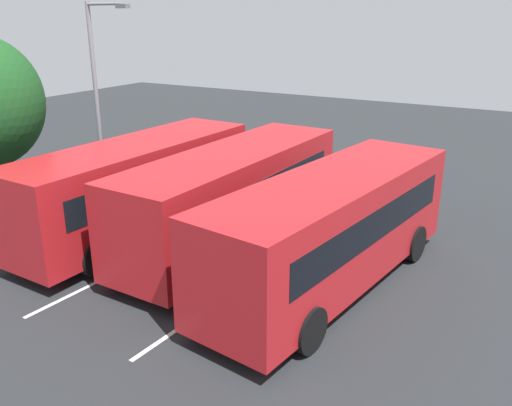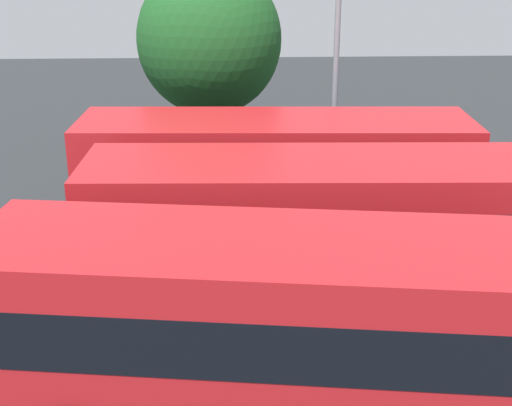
{
  "view_description": "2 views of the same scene",
  "coord_description": "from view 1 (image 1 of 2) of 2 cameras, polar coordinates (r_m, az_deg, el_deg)",
  "views": [
    {
      "loc": [
        -13.21,
        -8.52,
        7.05
      ],
      "look_at": [
        0.65,
        -0.5,
        1.4
      ],
      "focal_mm": 37.95,
      "sensor_mm": 36.0,
      "label": 1
    },
    {
      "loc": [
        -1.66,
        -12.49,
        7.05
      ],
      "look_at": [
        -1.09,
        1.35,
        1.77
      ],
      "focal_mm": 49.14,
      "sensor_mm": 36.0,
      "label": 2
    }
  ],
  "objects": [
    {
      "name": "bus_center_left",
      "position": [
        16.78,
        -2.44,
        0.9
      ],
      "size": [
        9.31,
        2.92,
        3.09
      ],
      "rotation": [
        0.0,
        0.0,
        -0.03
      ],
      "color": "#AD191E",
      "rests_on": "ground"
    },
    {
      "name": "pedestrian",
      "position": [
        21.16,
        10.57,
        2.59
      ],
      "size": [
        0.44,
        0.44,
        1.75
      ],
      "rotation": [
        0.0,
        0.0,
        3.71
      ],
      "color": "#232833",
      "rests_on": "ground"
    },
    {
      "name": "bus_center_right",
      "position": [
        18.18,
        -12.44,
        1.92
      ],
      "size": [
        9.32,
        2.97,
        3.09
      ],
      "rotation": [
        0.0,
        0.0,
        -0.04
      ],
      "color": "#AD191E",
      "rests_on": "ground"
    },
    {
      "name": "street_lamp",
      "position": [
        21.09,
        -16.18,
        11.17
      ],
      "size": [
        0.64,
        2.41,
        7.43
      ],
      "rotation": [
        0.0,
        0.0,
        -1.77
      ],
      "color": "gray",
      "rests_on": "ground"
    },
    {
      "name": "lane_stripe_inner_left",
      "position": [
        18.14,
        -7.14,
        -3.57
      ],
      "size": [
        12.19,
        0.99,
        0.01
      ],
      "primitive_type": "cube",
      "rotation": [
        0.0,
        0.0,
        -0.07
      ],
      "color": "silver",
      "rests_on": "ground"
    },
    {
      "name": "ground_plane",
      "position": [
        17.23,
        -2.52,
        -4.73
      ],
      "size": [
        63.09,
        63.09,
        0.0
      ],
      "primitive_type": "plane",
      "color": "#232628"
    },
    {
      "name": "bus_far_left",
      "position": [
        14.41,
        8.07,
        -2.47
      ],
      "size": [
        9.47,
        3.71,
        3.09
      ],
      "rotation": [
        0.0,
        0.0,
        -0.13
      ],
      "color": "#AD191E",
      "rests_on": "ground"
    },
    {
      "name": "lane_stripe_outer_left",
      "position": [
        16.44,
        2.59,
        -5.95
      ],
      "size": [
        12.19,
        0.99,
        0.01
      ],
      "primitive_type": "cube",
      "rotation": [
        0.0,
        0.0,
        -0.07
      ],
      "color": "silver",
      "rests_on": "ground"
    }
  ]
}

